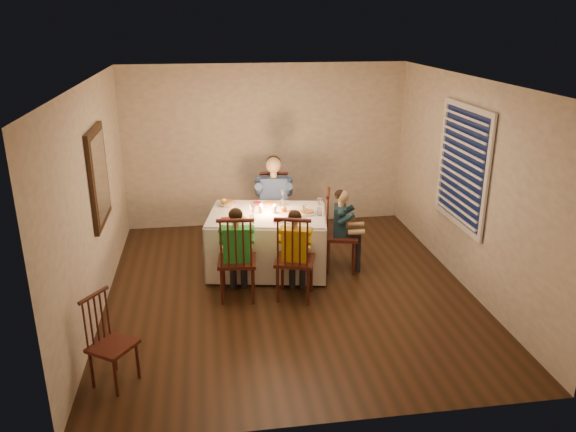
{
  "coord_description": "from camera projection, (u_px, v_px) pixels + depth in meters",
  "views": [
    {
      "loc": [
        -0.96,
        -6.32,
        3.28
      ],
      "look_at": [
        0.01,
        0.15,
        0.94
      ],
      "focal_mm": 35.0,
      "sensor_mm": 36.0,
      "label": 1
    }
  ],
  "objects": [
    {
      "name": "child_teal",
      "position": [
        340.0,
        268.0,
        7.72
      ],
      "size": [
        0.44,
        0.46,
        1.13
      ],
      "primitive_type": null,
      "rotation": [
        0.0,
        0.0,
        1.33
      ],
      "color": "#17313B",
      "rests_on": "ground"
    },
    {
      "name": "child_green",
      "position": [
        238.0,
        297.0,
        6.93
      ],
      "size": [
        0.45,
        0.42,
        1.18
      ],
      "primitive_type": null,
      "rotation": [
        0.0,
        0.0,
        3.04
      ],
      "color": "green",
      "rests_on": "ground"
    },
    {
      "name": "chair_end",
      "position": [
        340.0,
        268.0,
        7.72
      ],
      "size": [
        0.53,
        0.54,
        1.11
      ],
      "primitive_type": null,
      "rotation": [
        0.0,
        0.0,
        1.33
      ],
      "color": "#37180F",
      "rests_on": "ground"
    },
    {
      "name": "chair_near_left",
      "position": [
        238.0,
        297.0,
        6.93
      ],
      "size": [
        0.49,
        0.47,
        1.11
      ],
      "primitive_type": null,
      "rotation": [
        0.0,
        0.0,
        3.04
      ],
      "color": "#37180F",
      "rests_on": "ground"
    },
    {
      "name": "ceiling",
      "position": [
        289.0,
        80.0,
        6.25
      ],
      "size": [
        5.0,
        5.0,
        0.0
      ],
      "primitive_type": "plane",
      "color": "white",
      "rests_on": "wall_back"
    },
    {
      "name": "setting_teal",
      "position": [
        307.0,
        213.0,
        7.43
      ],
      "size": [
        0.3,
        0.3,
        0.02
      ],
      "primitive_type": "cylinder",
      "rotation": [
        0.0,
        0.0,
        -0.18
      ],
      "color": "white",
      "rests_on": "dining_table"
    },
    {
      "name": "squash",
      "position": [
        223.0,
        202.0,
        7.75
      ],
      "size": [
        0.09,
        0.09,
        0.09
      ],
      "primitive_type": "sphere",
      "color": "yellow",
      "rests_on": "dining_table"
    },
    {
      "name": "child_yellow",
      "position": [
        295.0,
        296.0,
        6.95
      ],
      "size": [
        0.49,
        0.46,
        1.14
      ],
      "primitive_type": null,
      "rotation": [
        0.0,
        0.0,
        2.84
      ],
      "color": "gold",
      "rests_on": "ground"
    },
    {
      "name": "serving_bowl",
      "position": [
        228.0,
        204.0,
        7.71
      ],
      "size": [
        0.27,
        0.27,
        0.05
      ],
      "primitive_type": "imported",
      "rotation": [
        0.0,
        0.0,
        -0.41
      ],
      "color": "white",
      "rests_on": "dining_table"
    },
    {
      "name": "chair_near_right",
      "position": [
        295.0,
        296.0,
        6.95
      ],
      "size": [
        0.56,
        0.55,
        1.11
      ],
      "primitive_type": null,
      "rotation": [
        0.0,
        0.0,
        2.84
      ],
      "color": "#37180F",
      "rests_on": "ground"
    },
    {
      "name": "dining_table",
      "position": [
        267.0,
        229.0,
        7.52
      ],
      "size": [
        1.73,
        1.38,
        0.78
      ],
      "rotation": [
        0.0,
        0.0,
        -0.18
      ],
      "color": "silver",
      "rests_on": "ground"
    },
    {
      "name": "setting_yellow",
      "position": [
        292.0,
        220.0,
        7.15
      ],
      "size": [
        0.3,
        0.3,
        0.02
      ],
      "primitive_type": "cylinder",
      "rotation": [
        0.0,
        0.0,
        -0.18
      ],
      "color": "white",
      "rests_on": "dining_table"
    },
    {
      "name": "window_blinds",
      "position": [
        462.0,
        167.0,
        7.02
      ],
      "size": [
        0.07,
        1.34,
        1.54
      ],
      "color": "black",
      "rests_on": "wall_right"
    },
    {
      "name": "chair_adult",
      "position": [
        274.0,
        246.0,
        8.48
      ],
      "size": [
        0.51,
        0.49,
        1.11
      ],
      "primitive_type": null,
      "rotation": [
        0.0,
        0.0,
        -0.13
      ],
      "color": "#37180F",
      "rests_on": "ground"
    },
    {
      "name": "candle_right",
      "position": [
        275.0,
        209.0,
        7.42
      ],
      "size": [
        0.06,
        0.06,
        0.1
      ],
      "primitive_type": "cylinder",
      "color": "silver",
      "rests_on": "dining_table"
    },
    {
      "name": "wall_left",
      "position": [
        93.0,
        201.0,
        6.37
      ],
      "size": [
        0.02,
        5.0,
        2.6
      ],
      "primitive_type": "cube",
      "color": "beige",
      "rests_on": "ground"
    },
    {
      "name": "wall_mirror",
      "position": [
        99.0,
        176.0,
        6.59
      ],
      "size": [
        0.06,
        0.95,
        1.15
      ],
      "color": "black",
      "rests_on": "wall_left"
    },
    {
      "name": "setting_adult",
      "position": [
        270.0,
        204.0,
        7.77
      ],
      "size": [
        0.3,
        0.3,
        0.02
      ],
      "primitive_type": "cylinder",
      "rotation": [
        0.0,
        0.0,
        -0.18
      ],
      "color": "white",
      "rests_on": "dining_table"
    },
    {
      "name": "ground",
      "position": [
        289.0,
        290.0,
        7.12
      ],
      "size": [
        5.0,
        5.0,
        0.0
      ],
      "primitive_type": "plane",
      "color": "black",
      "rests_on": "ground"
    },
    {
      "name": "wall_back",
      "position": [
        266.0,
        146.0,
        9.01
      ],
      "size": [
        4.5,
        0.02,
        2.6
      ],
      "primitive_type": "cube",
      "color": "beige",
      "rests_on": "ground"
    },
    {
      "name": "wall_right",
      "position": [
        467.0,
        184.0,
        7.0
      ],
      "size": [
        0.02,
        5.0,
        2.6
      ],
      "primitive_type": "cube",
      "color": "beige",
      "rests_on": "ground"
    },
    {
      "name": "adult",
      "position": [
        274.0,
        246.0,
        8.48
      ],
      "size": [
        0.59,
        0.55,
        1.38
      ],
      "primitive_type": null,
      "rotation": [
        0.0,
        0.0,
        -0.13
      ],
      "color": "navy",
      "rests_on": "ground"
    },
    {
      "name": "setting_green",
      "position": [
        239.0,
        220.0,
        7.16
      ],
      "size": [
        0.3,
        0.3,
        0.02
      ],
      "primitive_type": "cylinder",
      "rotation": [
        0.0,
        0.0,
        -0.18
      ],
      "color": "white",
      "rests_on": "dining_table"
    },
    {
      "name": "chair_extra",
      "position": [
        117.0,
        382.0,
        5.32
      ],
      "size": [
        0.5,
        0.51,
        0.91
      ],
      "primitive_type": null,
      "rotation": [
        0.0,
        0.0,
        0.98
      ],
      "color": "#37180F",
      "rests_on": "ground"
    },
    {
      "name": "orange_fruit",
      "position": [
        284.0,
        209.0,
        7.47
      ],
      "size": [
        0.08,
        0.08,
        0.08
      ],
      "primitive_type": "sphere",
      "color": "orange",
      "rests_on": "dining_table"
    },
    {
      "name": "candle_left",
      "position": [
        261.0,
        209.0,
        7.43
      ],
      "size": [
        0.06,
        0.06,
        0.1
      ],
      "primitive_type": "cylinder",
      "color": "silver",
      "rests_on": "dining_table"
    }
  ]
}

